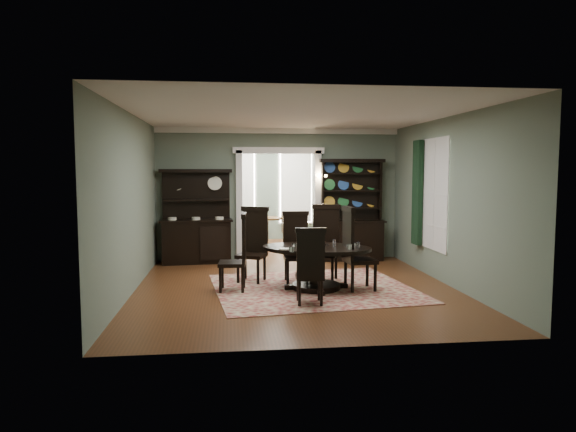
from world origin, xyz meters
The scene contains 19 objects.
room centered at (0.00, 0.04, 1.58)m, with size 5.51×6.01×3.01m.
parlor centered at (0.00, 5.53, 1.52)m, with size 3.51×3.50×3.01m.
doorway_trim centered at (0.00, 3.00, 1.62)m, with size 2.08×0.25×2.57m.
right_window centered at (2.69, 0.93, 1.60)m, with size 0.15×1.47×2.12m.
wall_sconce centered at (0.95, 2.85, 1.89)m, with size 0.27×0.21×0.21m.
rug centered at (0.31, -0.02, 0.01)m, with size 3.35×3.02×0.01m, color maroon.
dining_table centered at (0.35, -0.09, 0.52)m, with size 2.21×2.21×0.74m.
centerpiece centered at (0.41, -0.19, 0.81)m, with size 1.39×0.90×0.23m.
chair_far_left centered at (-0.69, 0.74, 0.72)m, with size 0.65×0.64×1.38m.
chair_far_mid centered at (0.09, 0.60, 0.68)m, with size 0.50×0.46×1.30m.
chair_far_right centered at (0.65, 0.68, 0.74)m, with size 0.67×0.65×1.41m.
chair_end_left centered at (-0.98, -0.06, 0.70)m, with size 0.50×0.53×1.33m.
chair_end_right centered at (0.97, -0.23, 0.76)m, with size 0.54×0.57×1.44m.
chair_near centered at (0.08, -1.14, 0.63)m, with size 0.47×0.45×1.20m.
sideboard centered at (-1.86, 2.76, 0.73)m, with size 1.62×0.70×2.08m.
welsh_dresser centered at (1.65, 2.75, 0.84)m, with size 1.51×0.62×2.31m.
parlor_table centered at (-0.16, 4.71, 0.53)m, with size 0.88×0.88×0.82m.
parlor_chair_left centered at (-0.46, 4.80, 0.48)m, with size 0.38×0.38×0.90m.
parlor_chair_right centered at (0.37, 4.53, 0.49)m, with size 0.39×0.39×0.92m.
Camera 1 is at (-1.14, -8.69, 2.05)m, focal length 32.00 mm.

